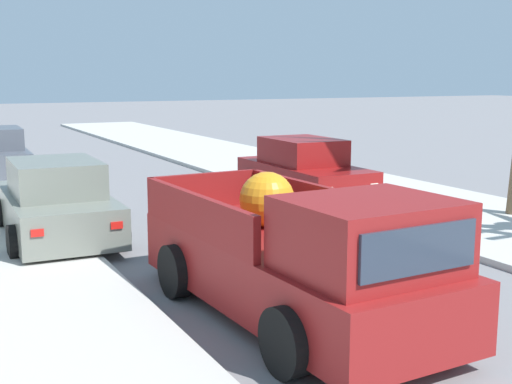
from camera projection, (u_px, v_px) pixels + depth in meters
sidewalk_right at (390, 198)px, 16.88m from camera, size 4.62×60.00×0.12m
curb_right at (361, 201)px, 16.48m from camera, size 0.16×60.00×0.10m
pickup_truck at (297, 260)px, 8.44m from camera, size 2.38×5.29×1.80m
car_right_near at (56, 203)px, 12.66m from camera, size 2.10×4.29×1.54m
car_left_mid at (304, 171)px, 16.96m from camera, size 2.05×4.27×1.54m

